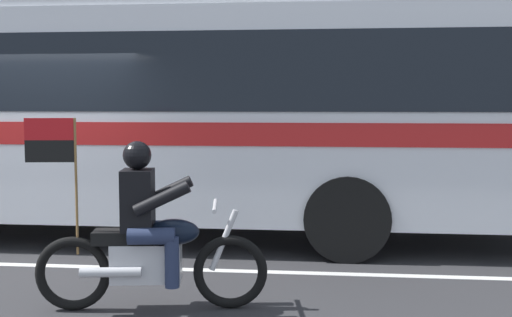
{
  "coord_description": "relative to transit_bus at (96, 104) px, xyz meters",
  "views": [
    {
      "loc": [
        3.55,
        -7.81,
        1.93
      ],
      "look_at": [
        2.7,
        -0.09,
        1.24
      ],
      "focal_mm": 45.89,
      "sensor_mm": 36.0,
      "label": 1
    }
  ],
  "objects": [
    {
      "name": "motorcycle_with_rider",
      "position": [
        1.65,
        -3.22,
        -1.22
      ],
      "size": [
        2.18,
        0.71,
        1.78
      ],
      "color": "black",
      "rests_on": "ground_plane"
    },
    {
      "name": "sidewalk_curb",
      "position": [
        -0.27,
        3.91,
        -1.81
      ],
      "size": [
        28.0,
        3.8,
        0.15
      ],
      "primitive_type": "cube",
      "color": "#B7B2A8",
      "rests_on": "ground_plane"
    },
    {
      "name": "lane_center_stripe",
      "position": [
        -0.27,
        -1.79,
        -1.88
      ],
      "size": [
        26.6,
        0.14,
        0.01
      ],
      "primitive_type": "cube",
      "color": "silver",
      "rests_on": "ground_plane"
    },
    {
      "name": "fire_hydrant",
      "position": [
        -1.18,
        2.52,
        -1.37
      ],
      "size": [
        0.22,
        0.3,
        0.75
      ],
      "color": "gold",
      "rests_on": "sidewalk_curb"
    },
    {
      "name": "transit_bus",
      "position": [
        0.0,
        0.0,
        0.0
      ],
      "size": [
        12.79,
        2.65,
        3.22
      ],
      "color": "silver",
      "rests_on": "ground_plane"
    },
    {
      "name": "ground_plane",
      "position": [
        -0.27,
        -1.19,
        -1.88
      ],
      "size": [
        60.0,
        60.0,
        0.0
      ],
      "primitive_type": "plane",
      "color": "#2B2B2D"
    }
  ]
}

